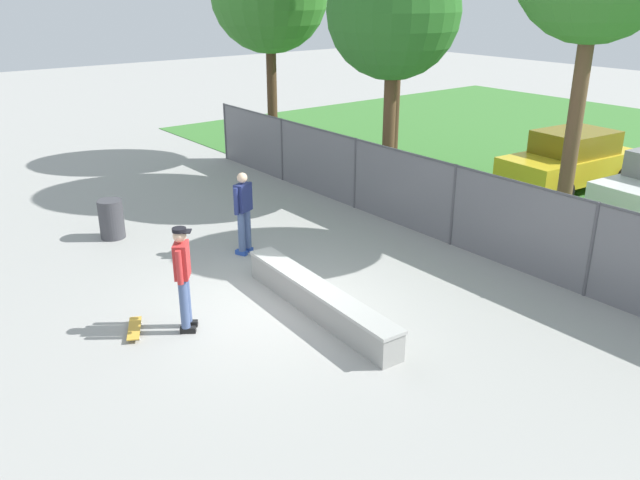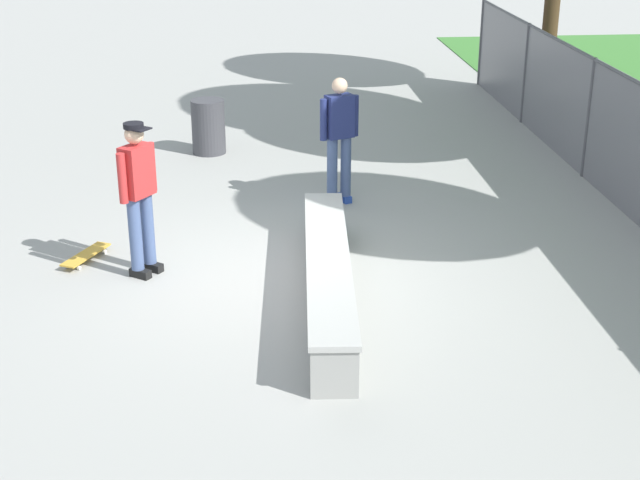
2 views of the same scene
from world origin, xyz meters
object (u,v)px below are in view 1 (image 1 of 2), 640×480
at_px(concrete_ledge, 319,300).
at_px(bystander, 244,210).
at_px(trash_bin, 111,219).
at_px(skateboard, 134,328).
at_px(car_yellow, 570,160).
at_px(tree_mid, 393,12).
at_px(skateboarder, 183,274).

relative_size(concrete_ledge, bystander, 2.30).
bearing_deg(trash_bin, skateboard, -17.24).
bearing_deg(car_yellow, tree_mid, -114.63).
bearing_deg(bystander, skateboarder, -48.51).
bearing_deg(car_yellow, skateboarder, -86.64).
distance_m(skateboarder, car_yellow, 12.51).
bearing_deg(concrete_ledge, skateboarder, -113.95).
height_order(tree_mid, trash_bin, tree_mid).
xyz_separation_m(tree_mid, car_yellow, (2.29, 5.00, -4.01)).
xyz_separation_m(concrete_ledge, bystander, (-3.20, 0.46, 0.73)).
bearing_deg(tree_mid, trash_bin, -105.87).
bearing_deg(concrete_ledge, car_yellow, 99.11).
xyz_separation_m(tree_mid, bystander, (0.76, -4.93, -3.84)).
relative_size(concrete_ledge, skateboard, 5.19).
xyz_separation_m(tree_mid, trash_bin, (-1.95, -6.85, -4.40)).
relative_size(skateboarder, bystander, 1.01).
distance_m(car_yellow, trash_bin, 12.58).
height_order(concrete_ledge, trash_bin, trash_bin).
xyz_separation_m(concrete_ledge, tree_mid, (-3.96, 5.40, 4.57)).
xyz_separation_m(skateboard, bystander, (-1.81, 3.32, 0.94)).
bearing_deg(skateboarder, trash_bin, 172.56).
distance_m(concrete_ledge, bystander, 3.32).
height_order(skateboarder, tree_mid, tree_mid).
bearing_deg(trash_bin, bystander, 35.33).
distance_m(skateboarder, bystander, 3.42).
distance_m(skateboarder, tree_mid, 8.94).
bearing_deg(skateboard, skateboarder, 58.78).
bearing_deg(trash_bin, concrete_ledge, 13.82).
bearing_deg(skateboarder, bystander, 131.49).
relative_size(tree_mid, car_yellow, 1.50).
bearing_deg(car_yellow, trash_bin, -109.68).
height_order(concrete_ledge, tree_mid, tree_mid).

